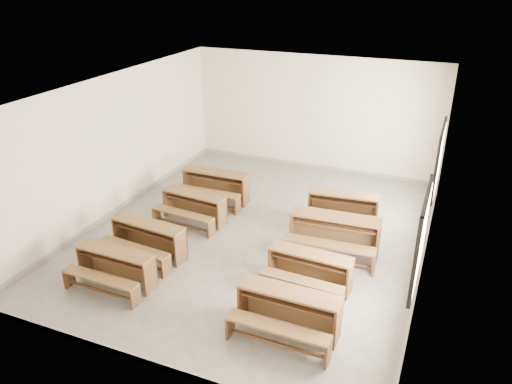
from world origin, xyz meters
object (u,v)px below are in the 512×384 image
at_px(desk_set_0, 115,265).
at_px(desk_set_7, 343,206).
at_px(desk_set_3, 215,184).
at_px(desk_set_6, 334,232).
at_px(desk_set_1, 148,237).
at_px(desk_set_4, 288,309).
at_px(desk_set_2, 193,205).
at_px(desk_set_5, 309,268).

height_order(desk_set_0, desk_set_7, desk_set_7).
xyz_separation_m(desk_set_0, desk_set_7, (3.27, 3.95, 0.01)).
distance_m(desk_set_3, desk_set_6, 3.59).
height_order(desk_set_3, desk_set_7, desk_set_3).
height_order(desk_set_1, desk_set_3, desk_set_3).
bearing_deg(desk_set_1, desk_set_6, 29.40).
relative_size(desk_set_0, desk_set_4, 0.92).
bearing_deg(desk_set_3, desk_set_7, 0.58).
relative_size(desk_set_4, desk_set_6, 0.90).
xyz_separation_m(desk_set_2, desk_set_6, (3.30, -0.11, 0.07)).
relative_size(desk_set_1, desk_set_2, 1.04).
relative_size(desk_set_1, desk_set_7, 1.02).
bearing_deg(desk_set_7, desk_set_4, -94.11).
xyz_separation_m(desk_set_0, desk_set_2, (0.12, 2.71, 0.00)).
height_order(desk_set_3, desk_set_4, desk_set_3).
bearing_deg(desk_set_5, desk_set_4, -85.15).
xyz_separation_m(desk_set_2, desk_set_7, (3.15, 1.24, 0.01)).
height_order(desk_set_0, desk_set_4, desk_set_4).
height_order(desk_set_2, desk_set_6, desk_set_6).
relative_size(desk_set_2, desk_set_5, 1.02).
distance_m(desk_set_0, desk_set_6, 4.29).
bearing_deg(desk_set_3, desk_set_2, -87.91).
bearing_deg(desk_set_6, desk_set_5, -98.15).
bearing_deg(desk_set_6, desk_set_1, -159.07).
bearing_deg(desk_set_6, desk_set_3, 155.38).
distance_m(desk_set_4, desk_set_5, 1.31).
distance_m(desk_set_5, desk_set_6, 1.34).
height_order(desk_set_5, desk_set_7, desk_set_7).
bearing_deg(desk_set_0, desk_set_4, 0.58).
relative_size(desk_set_4, desk_set_7, 1.02).
height_order(desk_set_4, desk_set_6, desk_set_6).
bearing_deg(desk_set_0, desk_set_7, 51.73).
distance_m(desk_set_0, desk_set_4, 3.34).
xyz_separation_m(desk_set_2, desk_set_5, (3.18, -1.44, 0.00)).
height_order(desk_set_0, desk_set_6, desk_set_6).
xyz_separation_m(desk_set_0, desk_set_6, (3.41, 2.60, 0.07)).
bearing_deg(desk_set_2, desk_set_5, -19.14).
bearing_deg(desk_set_7, desk_set_3, 175.44).
height_order(desk_set_2, desk_set_3, desk_set_3).
bearing_deg(desk_set_2, desk_set_3, 97.45).
bearing_deg(desk_set_1, desk_set_3, 93.67).
distance_m(desk_set_1, desk_set_7, 4.36).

